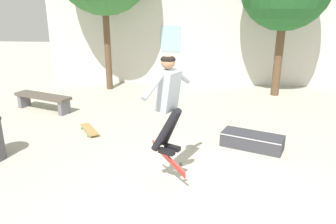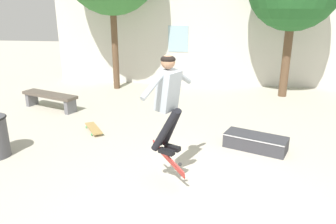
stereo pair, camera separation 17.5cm
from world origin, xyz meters
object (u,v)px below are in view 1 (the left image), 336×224
Objects in this scene: skateboard_flipping at (169,159)px; skateboard_resting at (89,129)px; skate_ledge at (252,141)px; skater at (168,96)px; park_bench at (43,99)px.

skateboard_flipping is 0.73× the size of skateboard_resting.
skate_ledge is 2.25m from skateboard_flipping.
skater is 1.89× the size of skateboard_resting.
skater is at bearing -112.59° from skate_ledge.
park_bench is 2.18× the size of skateboard_resting.
park_bench is 1.15× the size of skater.
skate_ledge is 1.63× the size of skateboard_resting.
park_bench is at bearing -163.58° from skateboard_resting.
skateboard_resting is (1.75, -1.45, -0.26)m from park_bench.
skate_ledge is (5.33, -1.96, -0.18)m from park_bench.
park_bench is 5.18m from skateboard_flipping.
skater reaches higher than park_bench.
skateboard_resting is at bearing -18.53° from park_bench.
skate_ledge is 2.23× the size of skateboard_flipping.
skateboard_flipping is at bearing -112.07° from skate_ledge.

